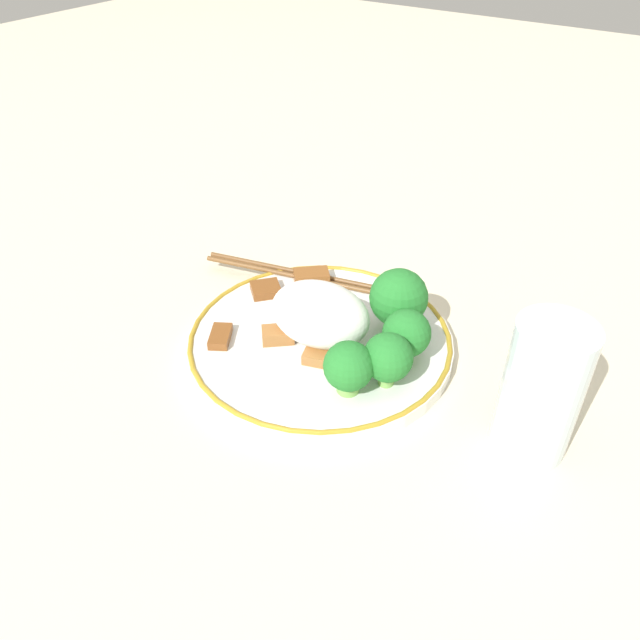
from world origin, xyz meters
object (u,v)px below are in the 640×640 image
at_px(broccoli_back_center, 388,358).
at_px(broccoli_mid_left, 399,298).
at_px(broccoli_back_right, 407,334).
at_px(chopsticks, 312,277).
at_px(broccoli_back_left, 349,367).
at_px(plate, 320,341).
at_px(drinking_glass, 541,390).

bearing_deg(broccoli_back_center, broccoli_mid_left, -68.26).
distance_m(broccoli_back_right, chopsticks, 0.16).
height_order(broccoli_back_left, broccoli_back_right, broccoli_back_right).
bearing_deg(broccoli_back_right, broccoli_mid_left, -52.01).
bearing_deg(broccoli_back_center, broccoli_back_left, 48.17).
bearing_deg(broccoli_back_left, plate, -38.21).
relative_size(plate, broccoli_mid_left, 3.87).
relative_size(broccoli_back_left, broccoli_back_right, 0.95).
xyz_separation_m(broccoli_back_center, chopsticks, (0.15, -0.10, -0.03)).
relative_size(broccoli_back_center, drinking_glass, 0.43).
height_order(broccoli_back_center, drinking_glass, drinking_glass).
xyz_separation_m(broccoli_back_left, drinking_glass, (-0.15, -0.04, 0.02)).
bearing_deg(broccoli_back_center, broccoli_back_right, -87.27).
distance_m(broccoli_back_left, broccoli_back_center, 0.03).
bearing_deg(broccoli_mid_left, drinking_glass, 158.89).
xyz_separation_m(broccoli_back_right, drinking_glass, (-0.13, 0.02, 0.02)).
distance_m(plate, drinking_glass, 0.21).
relative_size(broccoli_back_right, broccoli_mid_left, 0.79).
height_order(broccoli_back_center, broccoli_mid_left, broccoli_mid_left).
relative_size(broccoli_back_right, drinking_glass, 0.44).
bearing_deg(broccoli_back_right, plate, 10.71).
distance_m(plate, broccoli_back_center, 0.09).
bearing_deg(broccoli_mid_left, broccoli_back_right, 127.99).
relative_size(broccoli_back_center, broccoli_back_right, 0.99).
xyz_separation_m(plate, broccoli_back_right, (-0.08, -0.02, 0.03)).
distance_m(broccoli_back_left, drinking_glass, 0.15).
distance_m(plate, broccoli_back_left, 0.08).
height_order(plate, broccoli_mid_left, broccoli_mid_left).
xyz_separation_m(broccoli_mid_left, chopsticks, (0.12, -0.03, -0.03)).
bearing_deg(chopsticks, broccoli_back_right, 156.71).
height_order(broccoli_back_left, drinking_glass, drinking_glass).
relative_size(plate, broccoli_back_center, 4.94).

